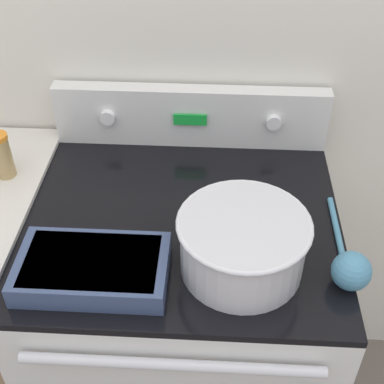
% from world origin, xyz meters
% --- Properties ---
extents(kitchen_wall, '(8.00, 0.05, 2.50)m').
position_xyz_m(kitchen_wall, '(0.00, 0.71, 1.25)').
color(kitchen_wall, silver).
rests_on(kitchen_wall, ground_plane).
extents(stove_range, '(0.75, 0.70, 0.95)m').
position_xyz_m(stove_range, '(0.00, 0.34, 0.47)').
color(stove_range, silver).
rests_on(stove_range, ground_plane).
extents(control_panel, '(0.75, 0.07, 0.17)m').
position_xyz_m(control_panel, '(0.00, 0.65, 1.03)').
color(control_panel, silver).
rests_on(control_panel, stove_range).
extents(mixing_bowl, '(0.28, 0.28, 0.13)m').
position_xyz_m(mixing_bowl, '(0.14, 0.18, 1.02)').
color(mixing_bowl, silver).
rests_on(mixing_bowl, stove_range).
extents(casserole_dish, '(0.31, 0.18, 0.05)m').
position_xyz_m(casserole_dish, '(-0.18, 0.13, 0.98)').
color(casserole_dish, '#38476B').
rests_on(casserole_dish, stove_range).
extents(ladle, '(0.08, 0.31, 0.08)m').
position_xyz_m(ladle, '(0.36, 0.15, 0.99)').
color(ladle, teal).
rests_on(ladle, stove_range).
extents(spice_jar_orange_cap, '(0.05, 0.05, 0.12)m').
position_xyz_m(spice_jar_orange_cap, '(-0.47, 0.45, 1.02)').
color(spice_jar_orange_cap, tan).
rests_on(spice_jar_orange_cap, side_counter).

